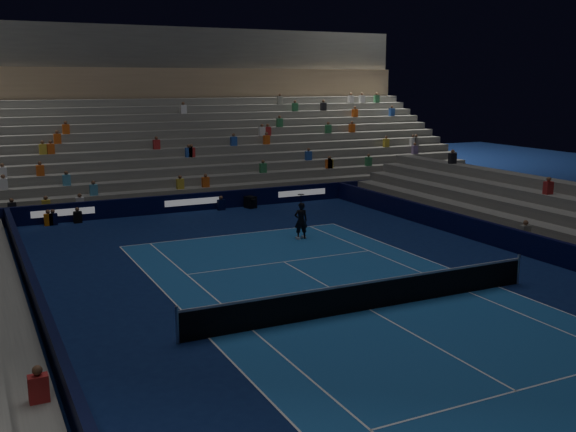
% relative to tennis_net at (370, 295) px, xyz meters
% --- Properties ---
extents(ground, '(90.00, 90.00, 0.00)m').
position_rel_tennis_net_xyz_m(ground, '(0.00, 0.00, -0.50)').
color(ground, '#0C1A49').
rests_on(ground, ground).
extents(court_surface, '(10.97, 23.77, 0.01)m').
position_rel_tennis_net_xyz_m(court_surface, '(0.00, 0.00, -0.50)').
color(court_surface, '#1B5397').
rests_on(court_surface, ground).
extents(sponsor_barrier_far, '(44.00, 0.25, 1.00)m').
position_rel_tennis_net_xyz_m(sponsor_barrier_far, '(0.00, 18.50, -0.00)').
color(sponsor_barrier_far, black).
rests_on(sponsor_barrier_far, ground).
extents(sponsor_barrier_west, '(0.25, 37.00, 1.00)m').
position_rel_tennis_net_xyz_m(sponsor_barrier_west, '(-9.70, 0.00, -0.00)').
color(sponsor_barrier_west, black).
rests_on(sponsor_barrier_west, ground).
extents(grandstand_main, '(44.00, 15.20, 11.20)m').
position_rel_tennis_net_xyz_m(grandstand_main, '(0.00, 27.90, 2.87)').
color(grandstand_main, slate).
rests_on(grandstand_main, ground).
extents(tennis_net, '(12.90, 0.10, 1.10)m').
position_rel_tennis_net_xyz_m(tennis_net, '(0.00, 0.00, 0.00)').
color(tennis_net, '#B2B2B7').
rests_on(tennis_net, ground).
extents(tennis_player, '(0.70, 0.53, 1.73)m').
position_rel_tennis_net_xyz_m(tennis_player, '(2.49, 9.72, 0.36)').
color(tennis_player, black).
rests_on(tennis_player, ground).
extents(broadcast_camera, '(0.67, 1.05, 0.68)m').
position_rel_tennis_net_xyz_m(broadcast_camera, '(3.36, 17.85, -0.16)').
color(broadcast_camera, black).
rests_on(broadcast_camera, ground).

